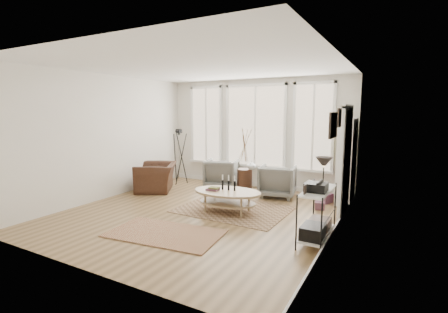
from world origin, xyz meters
The scene contains 17 objects.
room centered at (0.02, 0.03, 1.43)m, with size 5.50×5.54×2.90m.
bay_window centered at (0.00, 2.71, 1.61)m, with size 4.14×0.12×2.24m.
door centered at (2.57, 1.15, 1.12)m, with size 0.09×1.06×2.22m.
bookcase centered at (2.44, 2.23, 0.96)m, with size 0.31×0.85×2.06m.
low_shelf centered at (2.38, -0.30, 0.51)m, with size 0.38×1.08×1.30m.
wall_art centered at (2.58, -0.27, 1.88)m, with size 0.04×0.88×0.44m.
rug_main centered at (0.48, 0.51, 0.01)m, with size 2.21×1.66×0.01m, color brown.
rug_runner centered at (0.08, -1.26, 0.01)m, with size 1.89×1.05×0.01m, color brown.
coffee_table centered at (0.43, 0.31, 0.35)m, with size 1.48×1.01×0.65m.
armchair_left centered at (-0.71, 2.15, 0.39)m, with size 0.83×0.85×0.78m, color slate.
armchair_right centered at (0.92, 1.97, 0.38)m, with size 0.82×0.84×0.77m, color slate.
side_table centered at (-0.01, 2.09, 0.78)m, with size 0.38×0.38×1.62m.
vase centered at (0.16, 2.13, 0.69)m, with size 0.22×0.22×0.23m, color silver.
accent_chair centered at (-2.05, 1.04, 0.36)m, with size 0.95×1.09×0.71m, color #3B2218.
tripod_camera centered at (-2.02, 2.01, 0.72)m, with size 0.55×0.55×1.55m.
book_stack_near centered at (2.05, 2.00, 0.10)m, with size 0.25×0.31×0.20m, color maroon.
book_stack_far centered at (2.05, 1.44, 0.08)m, with size 0.19×0.25×0.16m, color maroon.
Camera 1 is at (3.47, -5.36, 2.06)m, focal length 26.00 mm.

